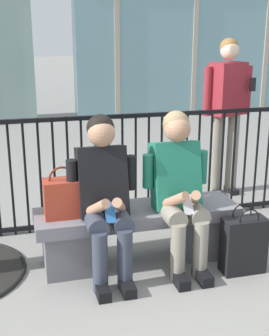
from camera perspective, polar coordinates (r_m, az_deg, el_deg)
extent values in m
plane|color=gray|center=(3.83, 0.40, -11.24)|extent=(60.00, 60.00, 0.00)
cube|color=slate|center=(3.66, 0.41, -5.70)|extent=(1.60, 0.44, 0.10)
cube|color=slate|center=(3.66, -8.22, -9.77)|extent=(0.36, 0.37, 0.35)
cube|color=slate|center=(3.92, 8.39, -7.87)|extent=(0.36, 0.37, 0.35)
cylinder|color=#383D4C|center=(3.39, -4.99, -6.33)|extent=(0.15, 0.40, 0.15)
cylinder|color=#383D4C|center=(3.32, -4.26, -11.54)|extent=(0.11, 0.11, 0.45)
cube|color=black|center=(3.36, -3.99, -14.79)|extent=(0.09, 0.22, 0.08)
cylinder|color=#383D4C|center=(3.42, -2.01, -6.05)|extent=(0.15, 0.40, 0.15)
cylinder|color=#383D4C|center=(3.35, -1.18, -11.19)|extent=(0.11, 0.11, 0.45)
cube|color=black|center=(3.39, -0.91, -14.41)|extent=(0.09, 0.22, 0.08)
cube|color=black|center=(3.45, -4.04, -1.64)|extent=(0.36, 0.30, 0.55)
cylinder|color=black|center=(3.40, -7.69, -1.13)|extent=(0.08, 0.08, 0.26)
cylinder|color=tan|center=(3.28, -4.62, -4.91)|extent=(0.16, 0.28, 0.20)
cylinder|color=black|center=(3.48, -0.50, -0.57)|extent=(0.08, 0.08, 0.26)
cylinder|color=tan|center=(3.31, -1.89, -4.66)|extent=(0.16, 0.28, 0.20)
cube|color=#2D6BB7|center=(3.24, -3.02, -5.49)|extent=(0.07, 0.10, 0.13)
sphere|color=tan|center=(3.34, -4.10, 4.30)|extent=(0.20, 0.20, 0.20)
sphere|color=black|center=(3.36, -4.21, 4.91)|extent=(0.20, 0.20, 0.20)
cylinder|color=gray|center=(3.53, 4.32, -5.38)|extent=(0.15, 0.40, 0.15)
cylinder|color=gray|center=(3.46, 5.34, -10.35)|extent=(0.11, 0.11, 0.45)
cube|color=black|center=(3.50, 5.61, -13.47)|extent=(0.09, 0.22, 0.08)
cylinder|color=gray|center=(3.59, 7.05, -5.08)|extent=(0.15, 0.40, 0.15)
cylinder|color=gray|center=(3.52, 8.13, -9.94)|extent=(0.11, 0.11, 0.45)
cube|color=black|center=(3.56, 8.39, -13.02)|extent=(0.09, 0.22, 0.08)
cube|color=#1E7259|center=(3.60, 5.03, -0.88)|extent=(0.36, 0.30, 0.55)
cylinder|color=#1E7259|center=(3.52, 1.68, -0.39)|extent=(0.08, 0.08, 0.26)
cylinder|color=tan|center=(3.42, 4.97, -3.99)|extent=(0.16, 0.28, 0.20)
cylinder|color=#1E7259|center=(3.66, 8.28, 0.14)|extent=(0.08, 0.08, 0.26)
cylinder|color=tan|center=(3.47, 7.46, -3.72)|extent=(0.16, 0.28, 0.20)
cube|color=silver|center=(3.40, 6.58, -4.51)|extent=(0.07, 0.10, 0.13)
sphere|color=tan|center=(3.49, 5.29, 4.82)|extent=(0.20, 0.20, 0.20)
sphere|color=#997F59|center=(3.51, 5.14, 5.40)|extent=(0.20, 0.20, 0.20)
cube|color=#B23823|center=(3.48, -8.81, -3.70)|extent=(0.28, 0.18, 0.29)
torus|color=maroon|center=(3.43, -8.92, -1.38)|extent=(0.20, 0.02, 0.20)
cube|color=black|center=(3.66, 13.26, -9.24)|extent=(0.33, 0.16, 0.44)
torus|color=black|center=(3.52, 13.95, -6.13)|extent=(0.16, 0.01, 0.16)
torus|color=black|center=(3.62, 13.09, -5.47)|extent=(0.16, 0.01, 0.16)
cylinder|color=gray|center=(5.25, 9.96, 1.60)|extent=(0.13, 0.13, 0.90)
cube|color=black|center=(5.33, 9.91, -2.87)|extent=(0.09, 0.22, 0.06)
cylinder|color=gray|center=(5.33, 11.91, 1.73)|extent=(0.13, 0.13, 0.90)
cube|color=black|center=(5.42, 11.84, -2.67)|extent=(0.09, 0.22, 0.06)
cube|color=maroon|center=(5.15, 11.39, 9.53)|extent=(0.43, 0.34, 0.56)
cylinder|color=maroon|center=(5.05, 8.95, 9.29)|extent=(0.08, 0.08, 0.52)
cylinder|color=maroon|center=(5.26, 13.71, 9.31)|extent=(0.08, 0.08, 0.52)
sphere|color=beige|center=(5.12, 11.65, 13.98)|extent=(0.20, 0.20, 0.20)
sphere|color=olive|center=(5.14, 11.57, 14.32)|extent=(0.20, 0.20, 0.20)
cube|color=black|center=(5.17, 14.34, 9.93)|extent=(0.07, 0.01, 0.14)
cylinder|color=black|center=(4.21, -14.93, -1.31)|extent=(0.02, 0.02, 1.06)
cylinder|color=black|center=(4.21, -13.22, -1.18)|extent=(0.02, 0.02, 1.06)
cylinder|color=black|center=(4.22, -11.51, -1.06)|extent=(0.02, 0.02, 1.06)
cylinder|color=black|center=(4.23, -9.81, -0.93)|extent=(0.02, 0.02, 1.06)
cylinder|color=black|center=(4.24, -8.11, -0.80)|extent=(0.02, 0.02, 1.06)
cylinder|color=black|center=(4.25, -6.43, -0.67)|extent=(0.02, 0.02, 1.06)
cylinder|color=black|center=(4.27, -4.76, -0.54)|extent=(0.02, 0.02, 1.06)
cylinder|color=black|center=(4.30, -3.10, -0.41)|extent=(0.02, 0.02, 1.06)
cylinder|color=black|center=(4.32, -1.47, -0.28)|extent=(0.02, 0.02, 1.06)
cylinder|color=black|center=(4.35, 0.15, -0.16)|extent=(0.02, 0.02, 1.06)
cylinder|color=black|center=(4.39, 1.74, -0.03)|extent=(0.02, 0.02, 1.06)
cylinder|color=black|center=(4.42, 3.30, 0.09)|extent=(0.02, 0.02, 1.06)
cylinder|color=black|center=(4.46, 4.84, 0.21)|extent=(0.02, 0.02, 1.06)
cylinder|color=black|center=(4.51, 6.35, 0.33)|extent=(0.02, 0.02, 1.06)
cylinder|color=black|center=(4.55, 7.83, 0.44)|extent=(0.02, 0.02, 1.06)
cylinder|color=black|center=(4.60, 9.28, 0.55)|extent=(0.02, 0.02, 1.06)
cylinder|color=black|center=(4.65, 10.70, 0.66)|extent=(0.02, 0.02, 1.06)
cylinder|color=black|center=(4.71, 12.09, 0.77)|extent=(0.02, 0.02, 1.06)
cylinder|color=black|center=(4.77, 13.44, 0.87)|extent=(0.02, 0.02, 1.06)
cylinder|color=black|center=(4.83, 14.76, 0.98)|extent=(0.02, 0.02, 1.06)
cylinder|color=black|center=(4.89, 16.05, 1.07)|extent=(0.02, 0.02, 1.06)
cube|color=black|center=(4.47, -2.21, -6.25)|extent=(8.20, 0.04, 0.04)
cube|color=black|center=(4.19, -2.36, 6.36)|extent=(8.20, 0.04, 0.04)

